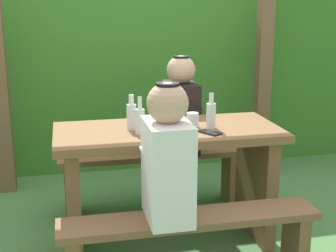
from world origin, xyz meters
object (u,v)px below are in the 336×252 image
Objects in this scene: bench_far at (152,168)px; picnic_table at (168,167)px; cell_phone at (210,132)px; person_black_coat at (181,108)px; drinking_glass at (192,120)px; person_white_shirt at (167,158)px; bench_near at (190,237)px; bottle_center at (140,120)px; bottle_left at (132,115)px; bottle_right at (211,114)px.

picnic_table is at bearing -90.00° from bench_far.
picnic_table is 0.37m from cell_phone.
cell_phone is at bearing -89.64° from person_black_coat.
drinking_glass is at bearing -74.04° from bench_far.
drinking_glass is at bearing 63.37° from person_white_shirt.
picnic_table is 0.60m from bench_near.
bench_far is 0.88m from cell_phone.
person_white_shirt is at bearing -161.86° from cell_phone.
bench_near and bench_far have the same top height.
picnic_table is at bearing 23.36° from bottle_center.
bottle_left is at bearing 110.76° from bench_near.
picnic_table is at bearing 172.15° from bottle_right.
bench_far is 0.76m from drinking_glass.
bottle_center reaches higher than picnic_table.
bench_far is at bearing 90.00° from picnic_table.
person_black_coat is 0.55m from drinking_glass.
bottle_center is (-0.19, 0.48, 0.54)m from bench_near.
bench_far is 6.34× the size of bottle_right.
person_black_coat is 3.29× the size of bottle_left.
bottle_center is (-0.19, -0.64, 0.54)m from bench_far.
person_black_coat is at bearing 50.02° from bottle_left.
bottle_left is (-0.38, 0.02, 0.04)m from drinking_glass.
bench_near is 0.83m from bottle_left.
bottle_center is (-0.45, -0.04, -0.00)m from bottle_right.
bottle_right reaches higher than bench_near.
bottle_center is 0.43m from cell_phone.
person_black_coat is (0.22, -0.00, 0.46)m from bench_far.
bottle_right is at bearing -7.85° from picnic_table.
bottle_left is (-0.22, 0.03, 0.34)m from picnic_table.
bottle_left reaches higher than picnic_table.
drinking_glass is (0.16, -0.55, 0.50)m from bench_far.
cell_phone is (0.06, -0.16, -0.04)m from drinking_glass.
bottle_center is at bearing -72.46° from bottle_left.
bottle_center is at bearing 138.64° from cell_phone.
bottle_right reaches higher than bottle_left.
bench_near is at bearing -69.24° from bottle_left.
drinking_glass is at bearing 2.14° from picnic_table.
bottle_right is at bearing 39.45° from cell_phone.
drinking_glass is at bearing 14.13° from bottle_center.
drinking_glass is 0.66× the size of cell_phone.
person_black_coat reaches higher than bottle_left.
person_black_coat is 0.69m from bottle_left.
bottle_right is (0.05, -0.59, 0.09)m from person_black_coat.
bench_far is 15.20× the size of drinking_glass.
picnic_table is 0.62m from person_white_shirt.
person_black_coat is 7.81× the size of drinking_glass.
person_black_coat is at bearing 72.91° from person_white_shirt.
bench_far is 10.00× the size of cell_phone.
person_black_coat is at bearing 83.76° from drinking_glass.
cell_phone is (0.35, 0.40, 0.00)m from person_white_shirt.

